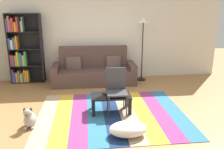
# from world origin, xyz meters

# --- Properties ---
(ground_plane) EXTENTS (14.00, 14.00, 0.00)m
(ground_plane) POSITION_xyz_m (0.00, 0.00, 0.00)
(ground_plane) COLOR #9E7042
(back_wall) EXTENTS (6.80, 0.10, 2.70)m
(back_wall) POSITION_xyz_m (0.00, 2.55, 1.35)
(back_wall) COLOR silver
(back_wall) RESTS_ON ground_plane
(rug) EXTENTS (2.88, 2.31, 0.01)m
(rug) POSITION_xyz_m (-0.11, -0.04, 0.01)
(rug) COLOR tan
(rug) RESTS_ON ground_plane
(couch) EXTENTS (2.26, 0.80, 1.00)m
(couch) POSITION_xyz_m (-0.37, 2.02, 0.34)
(couch) COLOR #4C3833
(couch) RESTS_ON ground_plane
(bookshelf) EXTENTS (0.90, 0.28, 1.90)m
(bookshelf) POSITION_xyz_m (-2.32, 2.30, 0.91)
(bookshelf) COLOR black
(bookshelf) RESTS_ON ground_plane
(coffee_table) EXTENTS (0.79, 0.47, 0.35)m
(coffee_table) POSITION_xyz_m (-0.11, 0.09, 0.30)
(coffee_table) COLOR black
(coffee_table) RESTS_ON rug
(pouf) EXTENTS (0.62, 0.41, 0.23)m
(pouf) POSITION_xyz_m (0.07, -0.87, 0.13)
(pouf) COLOR white
(pouf) RESTS_ON rug
(dog) EXTENTS (0.22, 0.35, 0.40)m
(dog) POSITION_xyz_m (-1.60, -0.38, 0.16)
(dog) COLOR #9E998E
(dog) RESTS_ON ground_plane
(standing_lamp) EXTENTS (0.32, 0.32, 1.79)m
(standing_lamp) POSITION_xyz_m (1.01, 2.14, 1.49)
(standing_lamp) COLOR black
(standing_lamp) RESTS_ON ground_plane
(tv_remote) EXTENTS (0.12, 0.15, 0.02)m
(tv_remote) POSITION_xyz_m (-0.22, 0.12, 0.37)
(tv_remote) COLOR black
(tv_remote) RESTS_ON coffee_table
(folding_chair) EXTENTS (0.40, 0.40, 0.90)m
(folding_chair) POSITION_xyz_m (0.00, 0.09, 0.53)
(folding_chair) COLOR #38383D
(folding_chair) RESTS_ON ground_plane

